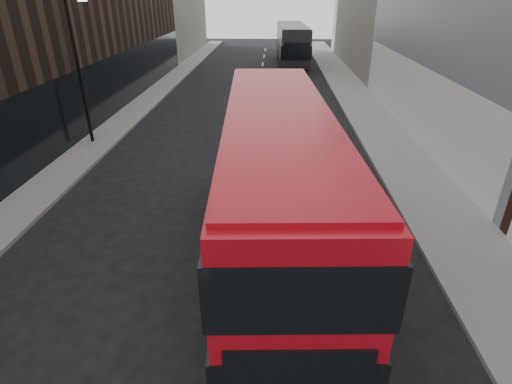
# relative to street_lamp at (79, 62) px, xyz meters

# --- Properties ---
(sidewalk_right) EXTENTS (3.00, 80.00, 0.15)m
(sidewalk_right) POSITION_rel_street_lamp_xyz_m (15.72, 7.00, -4.11)
(sidewalk_right) COLOR slate
(sidewalk_right) RESTS_ON ground
(sidewalk_left) EXTENTS (2.00, 80.00, 0.15)m
(sidewalk_left) POSITION_rel_street_lamp_xyz_m (0.22, 7.00, -4.11)
(sidewalk_left) COLOR slate
(sidewalk_left) RESTS_ON ground
(street_lamp) EXTENTS (1.06, 0.22, 7.00)m
(street_lamp) POSITION_rel_street_lamp_xyz_m (0.00, 0.00, 0.00)
(street_lamp) COLOR black
(street_lamp) RESTS_ON sidewalk_left
(red_bus) EXTENTS (3.38, 11.79, 4.71)m
(red_bus) POSITION_rel_street_lamp_xyz_m (9.66, -9.93, -1.57)
(red_bus) COLOR #A20913
(red_bus) RESTS_ON ground
(grey_bus) EXTENTS (3.38, 12.67, 4.05)m
(grey_bus) POSITION_rel_street_lamp_xyz_m (11.38, 26.29, -2.01)
(grey_bus) COLOR black
(grey_bus) RESTS_ON ground
(car_a) EXTENTS (2.03, 4.09, 1.34)m
(car_a) POSITION_rel_street_lamp_xyz_m (9.27, -6.00, -3.51)
(car_a) COLOR black
(car_a) RESTS_ON ground
(car_b) EXTENTS (1.85, 4.63, 1.50)m
(car_b) POSITION_rel_street_lamp_xyz_m (9.87, 1.75, -3.43)
(car_b) COLOR gray
(car_b) RESTS_ON ground
(car_c) EXTENTS (2.16, 4.64, 1.31)m
(car_c) POSITION_rel_street_lamp_xyz_m (11.54, 14.36, -3.52)
(car_c) COLOR black
(car_c) RESTS_ON ground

